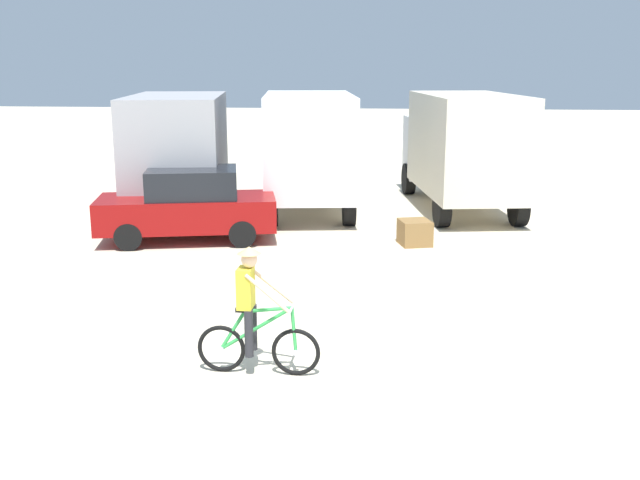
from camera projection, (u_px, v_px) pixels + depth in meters
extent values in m
plane|color=beige|center=(302.00, 392.00, 9.77)|extent=(120.00, 120.00, 0.00)
cube|color=#9E9EA3|center=(178.00, 146.00, 20.17)|extent=(3.22, 5.52, 2.70)
cube|color=silver|center=(191.00, 150.00, 23.59)|extent=(2.42, 1.84, 2.00)
cube|color=black|center=(193.00, 136.00, 24.19)|extent=(2.01, 0.41, 0.80)
cylinder|color=black|center=(160.00, 182.00, 23.66)|extent=(0.48, 1.04, 1.00)
cylinder|color=black|center=(224.00, 181.00, 23.80)|extent=(0.48, 1.04, 1.00)
cylinder|color=black|center=(132.00, 213.00, 18.82)|extent=(0.48, 1.04, 1.00)
cylinder|color=black|center=(213.00, 211.00, 18.96)|extent=(0.48, 1.04, 1.00)
cube|color=white|center=(309.00, 143.00, 20.82)|extent=(3.05, 5.47, 2.70)
cube|color=#4C6B9E|center=(307.00, 147.00, 24.25)|extent=(2.37, 1.77, 2.00)
cube|color=black|center=(306.00, 134.00, 24.84)|extent=(2.02, 0.34, 0.80)
cylinder|color=black|center=(276.00, 178.00, 24.35)|extent=(0.45, 1.03, 1.00)
cylinder|color=black|center=(338.00, 178.00, 24.42)|extent=(0.45, 1.03, 1.00)
cylinder|color=black|center=(272.00, 207.00, 19.50)|extent=(0.45, 1.03, 1.00)
cylinder|color=black|center=(349.00, 207.00, 19.57)|extent=(0.45, 1.03, 1.00)
cube|color=beige|center=(467.00, 143.00, 20.74)|extent=(3.16, 5.51, 2.70)
cube|color=silver|center=(440.00, 147.00, 24.15)|extent=(2.40, 1.82, 2.00)
cube|color=black|center=(436.00, 135.00, 24.75)|extent=(2.01, 0.39, 0.80)
cylinder|color=black|center=(409.00, 179.00, 24.23)|extent=(0.47, 1.04, 1.00)
cylinder|color=black|center=(470.00, 178.00, 24.35)|extent=(0.47, 1.04, 1.00)
cylinder|color=black|center=(442.00, 208.00, 19.39)|extent=(0.47, 1.04, 1.00)
cylinder|color=black|center=(519.00, 207.00, 19.51)|extent=(0.47, 1.04, 1.00)
cube|color=maroon|center=(187.00, 212.00, 17.82)|extent=(4.47, 2.59, 0.76)
cube|color=black|center=(192.00, 183.00, 17.66)|extent=(2.39, 2.00, 0.68)
cylinder|color=black|center=(128.00, 237.00, 17.01)|extent=(0.67, 0.35, 0.64)
cylinder|color=black|center=(137.00, 222.00, 18.51)|extent=(0.67, 0.35, 0.64)
cylinder|color=black|center=(242.00, 234.00, 17.30)|extent=(0.67, 0.35, 0.64)
cylinder|color=black|center=(242.00, 220.00, 18.80)|extent=(0.67, 0.35, 0.64)
torus|color=black|center=(296.00, 352.00, 10.21)|extent=(0.68, 0.08, 0.68)
cylinder|color=silver|center=(296.00, 352.00, 10.21)|extent=(0.08, 0.08, 0.08)
torus|color=black|center=(221.00, 349.00, 10.34)|extent=(0.68, 0.08, 0.68)
cylinder|color=silver|center=(221.00, 349.00, 10.34)|extent=(0.08, 0.08, 0.08)
cylinder|color=green|center=(256.00, 328.00, 10.20)|extent=(1.03, 0.08, 0.68)
cylinder|color=green|center=(268.00, 310.00, 10.12)|extent=(0.66, 0.07, 0.13)
cylinder|color=green|center=(233.00, 330.00, 10.25)|extent=(0.39, 0.06, 0.59)
cylinder|color=green|center=(294.00, 330.00, 10.14)|extent=(0.10, 0.05, 0.64)
cylinder|color=silver|center=(292.00, 308.00, 10.07)|extent=(0.05, 0.52, 0.04)
cube|color=black|center=(245.00, 309.00, 10.16)|extent=(0.24, 0.13, 0.06)
cube|color=gold|center=(246.00, 288.00, 10.08)|extent=(0.21, 0.33, 0.56)
sphere|color=beige|center=(249.00, 260.00, 9.98)|extent=(0.22, 0.22, 0.22)
cone|color=tan|center=(249.00, 250.00, 9.95)|extent=(0.32, 0.32, 0.10)
cylinder|color=#26262B|center=(253.00, 327.00, 10.35)|extent=(0.12, 0.12, 0.66)
cylinder|color=#26262B|center=(249.00, 334.00, 10.09)|extent=(0.12, 0.12, 0.66)
cylinder|color=beige|center=(272.00, 286.00, 10.22)|extent=(0.63, 0.08, 0.53)
cylinder|color=beige|center=(268.00, 294.00, 9.87)|extent=(0.63, 0.11, 0.53)
cube|color=olive|center=(415.00, 232.00, 17.54)|extent=(0.86, 0.89, 0.59)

